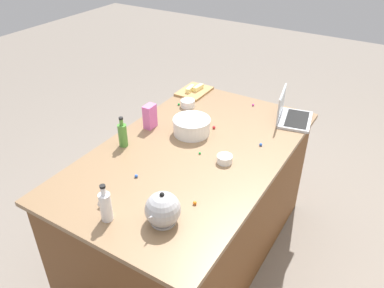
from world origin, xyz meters
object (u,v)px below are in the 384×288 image
Objects in this scene: butter_stick_left at (190,89)px; kitchen_timer at (103,198)px; ramekin_small at (188,103)px; bottle_olive at (123,135)px; kettle at (163,210)px; bottle_vinegar at (106,206)px; mixing_bowl_large at (192,126)px; ramekin_medium at (225,159)px; laptop at (291,114)px; cutting_board at (194,91)px; candy_bag at (150,116)px; butter_stick_right at (198,88)px.

kitchen_timer reaches higher than butter_stick_left.
butter_stick_left is 0.25m from ramekin_small.
bottle_olive is 0.76m from kettle.
bottle_vinegar is at bearing 50.41° from kitchen_timer.
mixing_bowl_large reaches higher than ramekin_medium.
mixing_bowl_large is 1.24× the size of bottle_olive.
mixing_bowl_large is at bearing 140.75° from bottle_olive.
mixing_bowl_large is (0.53, -0.52, 0.01)m from laptop.
bottle_vinegar reaches higher than cutting_board.
candy_bag reaches higher than ramekin_medium.
kettle is 0.35m from kitchen_timer.
mixing_bowl_large is at bearing -118.22° from ramekin_medium.
cutting_board is 3.07× the size of ramekin_medium.
bottle_vinegar is 1.30m from ramekin_small.
bottle_olive is at bearing -146.84° from bottle_vinegar.
bottle_vinegar is at bearing -16.70° from laptop.
ramekin_small is (0.20, -0.75, -0.02)m from laptop.
kettle reaches higher than candy_bag.
butter_stick_right is (-0.97, -0.01, -0.05)m from bottle_olive.
ramekin_small is at bearing 27.35° from butter_stick_left.
kettle is at bearing 40.45° from candy_bag.
bottle_olive is (0.90, -0.81, 0.04)m from laptop.
kettle is at bearing 98.34° from kitchen_timer.
laptop is at bearing 86.93° from cutting_board.
ramekin_small is 0.41m from candy_bag.
cutting_board is 3.80× the size of kitchen_timer.
bottle_vinegar is 0.13m from kitchen_timer.
ramekin_small is (-1.26, -0.31, -0.06)m from bottle_vinegar.
ramekin_medium is at bearing 39.67° from butter_stick_right.
mixing_bowl_large is 0.65m from butter_stick_left.
butter_stick_right is 1.15× the size of ramekin_medium.
laptop is 1.67× the size of bottle_olive.
bottle_vinegar is 1.57m from cutting_board.
bottle_olive reaches higher than butter_stick_right.
bottle_vinegar reaches higher than ramekin_medium.
laptop is 1.19× the size of cutting_board.
mixing_bowl_large reaches higher than ramekin_small.
kitchen_timer is at bearing 13.21° from butter_stick_left.
kettle is 2.77× the size of kitchen_timer.
kitchen_timer is at bearing 12.11° from cutting_board.
cutting_board is at bearing -167.89° from kitchen_timer.
butter_stick_right is 1.03m from ramekin_medium.
laptop reaches higher than bottle_olive.
mixing_bowl_large is at bearing 26.83° from butter_stick_right.
butter_stick_left is at bearing -147.48° from mixing_bowl_large.
candy_bag is (-0.86, -0.37, -0.00)m from bottle_vinegar.
laptop is at bearing 135.87° from mixing_bowl_large.
butter_stick_left is 1.44m from kitchen_timer.
kitchen_timer is 0.82m from candy_bag.
ramekin_small is 0.64× the size of candy_bag.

